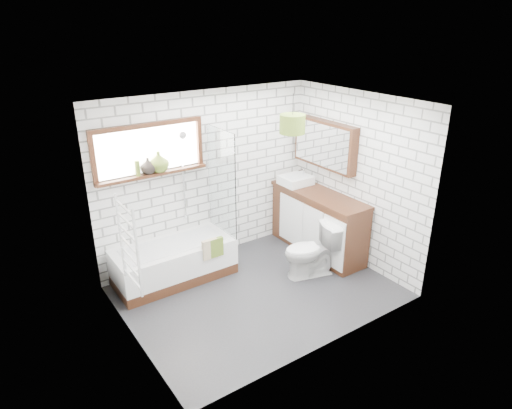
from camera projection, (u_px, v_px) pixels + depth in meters
floor at (258, 292)px, 6.11m from camera, size 3.40×2.60×0.01m
ceiling at (259, 103)px, 5.14m from camera, size 3.40×2.60×0.01m
wall_back at (207, 177)px, 6.62m from camera, size 3.40×0.01×2.50m
wall_front at (332, 247)px, 4.63m from camera, size 3.40×0.01×2.50m
wall_left at (124, 242)px, 4.73m from camera, size 0.01×2.60×2.50m
wall_right at (356, 180)px, 6.52m from camera, size 0.01×2.60×2.50m
window at (150, 150)px, 5.93m from camera, size 1.52×0.16×0.68m
towel_radiator at (129, 245)px, 4.78m from camera, size 0.06×0.52×1.00m
mirror_cabinet at (325, 144)px, 6.78m from camera, size 0.16×1.20×0.70m
shower_riser at (183, 177)px, 6.34m from camera, size 0.02×0.02×1.30m
bathtub at (174, 262)px, 6.32m from camera, size 1.64×0.72×0.53m
shower_screen at (222, 182)px, 6.34m from camera, size 0.02×0.72×1.50m
towel_green at (216, 247)px, 6.19m from camera, size 0.20×0.05×0.27m
towel_beige at (210, 249)px, 6.14m from camera, size 0.22×0.05×0.28m
vanity at (318, 222)px, 7.00m from camera, size 0.55×1.69×0.97m
basin at (296, 180)px, 7.14m from camera, size 0.46×0.40×0.13m
tap at (304, 174)px, 7.20m from camera, size 0.03×0.03×0.17m
toilet at (311, 251)px, 6.36m from camera, size 0.61×0.84×0.77m
vase_olive at (159, 163)px, 6.03m from camera, size 0.34×0.34×0.27m
vase_dark at (148, 167)px, 5.96m from camera, size 0.27×0.27×0.21m
bottle at (138, 170)px, 5.89m from camera, size 0.07×0.07×0.20m
pendant at (292, 124)px, 6.00m from camera, size 0.34×0.34×0.25m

